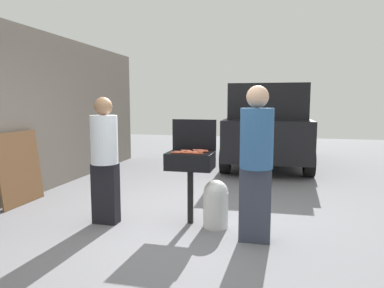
% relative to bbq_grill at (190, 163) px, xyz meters
% --- Properties ---
extents(ground_plane, '(24.00, 24.00, 0.00)m').
position_rel_bbq_grill_xyz_m(ground_plane, '(-0.04, -0.14, -0.81)').
color(ground_plane, slate).
extents(house_wall_side, '(0.24, 8.00, 2.85)m').
position_rel_bbq_grill_xyz_m(house_wall_side, '(-3.06, 0.86, 0.62)').
color(house_wall_side, slate).
rests_on(house_wall_side, ground).
extents(bbq_grill, '(0.60, 0.44, 0.95)m').
position_rel_bbq_grill_xyz_m(bbq_grill, '(0.00, 0.00, 0.00)').
color(bbq_grill, black).
rests_on(bbq_grill, ground).
extents(grill_lid_open, '(0.60, 0.05, 0.42)m').
position_rel_bbq_grill_xyz_m(grill_lid_open, '(0.00, 0.22, 0.36)').
color(grill_lid_open, black).
rests_on(grill_lid_open, bbq_grill).
extents(hot_dog_0, '(0.13, 0.04, 0.03)m').
position_rel_bbq_grill_xyz_m(hot_dog_0, '(0.06, -0.12, 0.16)').
color(hot_dog_0, '#AD4228').
rests_on(hot_dog_0, bbq_grill).
extents(hot_dog_1, '(0.13, 0.04, 0.03)m').
position_rel_bbq_grill_xyz_m(hot_dog_1, '(0.11, -0.02, 0.16)').
color(hot_dog_1, '#C6593D').
rests_on(hot_dog_1, bbq_grill).
extents(hot_dog_2, '(0.13, 0.04, 0.03)m').
position_rel_bbq_grill_xyz_m(hot_dog_2, '(0.07, 0.13, 0.16)').
color(hot_dog_2, '#C6593D').
rests_on(hot_dog_2, bbq_grill).
extents(hot_dog_3, '(0.13, 0.03, 0.03)m').
position_rel_bbq_grill_xyz_m(hot_dog_3, '(-0.15, -0.16, 0.16)').
color(hot_dog_3, '#B74C33').
rests_on(hot_dog_3, bbq_grill).
extents(hot_dog_4, '(0.13, 0.03, 0.03)m').
position_rel_bbq_grill_xyz_m(hot_dog_4, '(-0.12, -0.10, 0.16)').
color(hot_dog_4, '#C6593D').
rests_on(hot_dog_4, bbq_grill).
extents(hot_dog_5, '(0.13, 0.04, 0.03)m').
position_rel_bbq_grill_xyz_m(hot_dog_5, '(0.14, -0.17, 0.16)').
color(hot_dog_5, '#AD4228').
rests_on(hot_dog_5, bbq_grill).
extents(hot_dog_6, '(0.13, 0.03, 0.03)m').
position_rel_bbq_grill_xyz_m(hot_dog_6, '(0.17, 0.04, 0.16)').
color(hot_dog_6, '#AD4228').
rests_on(hot_dog_6, bbq_grill).
extents(hot_dog_7, '(0.13, 0.03, 0.03)m').
position_rel_bbq_grill_xyz_m(hot_dog_7, '(0.04, -0.07, 0.16)').
color(hot_dog_7, '#C6593D').
rests_on(hot_dog_7, bbq_grill).
extents(hot_dog_8, '(0.13, 0.03, 0.03)m').
position_rel_bbq_grill_xyz_m(hot_dog_8, '(-0.07, 0.04, 0.16)').
color(hot_dog_8, '#B74C33').
rests_on(hot_dog_8, bbq_grill).
extents(hot_dog_9, '(0.13, 0.03, 0.03)m').
position_rel_bbq_grill_xyz_m(hot_dog_9, '(-0.04, -0.02, 0.16)').
color(hot_dog_9, '#C6593D').
rests_on(hot_dog_9, bbq_grill).
extents(hot_dog_10, '(0.13, 0.03, 0.03)m').
position_rel_bbq_grill_xyz_m(hot_dog_10, '(-0.01, -0.15, 0.16)').
color(hot_dog_10, '#AD4228').
rests_on(hot_dog_10, bbq_grill).
extents(hot_dog_11, '(0.13, 0.03, 0.03)m').
position_rel_bbq_grill_xyz_m(hot_dog_11, '(0.15, 0.10, 0.16)').
color(hot_dog_11, '#C6593D').
rests_on(hot_dog_11, bbq_grill).
extents(propane_tank, '(0.32, 0.32, 0.62)m').
position_rel_bbq_grill_xyz_m(propane_tank, '(0.35, -0.08, -0.49)').
color(propane_tank, silver).
rests_on(propane_tank, ground).
extents(person_left, '(0.35, 0.35, 1.67)m').
position_rel_bbq_grill_xyz_m(person_left, '(-1.09, -0.25, 0.10)').
color(person_left, black).
rests_on(person_left, ground).
extents(person_right, '(0.38, 0.38, 1.79)m').
position_rel_bbq_grill_xyz_m(person_right, '(0.87, -0.41, 0.16)').
color(person_right, '#333847').
rests_on(person_right, ground).
extents(parked_minivan, '(2.11, 4.44, 2.02)m').
position_rel_bbq_grill_xyz_m(parked_minivan, '(0.87, 4.87, 0.22)').
color(parked_minivan, black).
rests_on(parked_minivan, ground).
extents(leaning_board, '(0.15, 0.90, 1.14)m').
position_rel_bbq_grill_xyz_m(leaning_board, '(-2.81, 0.24, -0.23)').
color(leaning_board, brown).
rests_on(leaning_board, ground).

